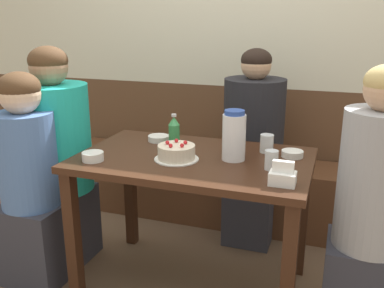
{
  "coord_description": "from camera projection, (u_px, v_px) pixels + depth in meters",
  "views": [
    {
      "loc": [
        0.66,
        -1.92,
        1.42
      ],
      "look_at": [
        -0.03,
        0.05,
        0.79
      ],
      "focal_mm": 40.0,
      "sensor_mm": 36.0,
      "label": 1
    }
  ],
  "objects": [
    {
      "name": "ground_plane",
      "position": [
        193.0,
        285.0,
        2.35
      ],
      "size": [
        12.0,
        12.0,
        0.0
      ],
      "primitive_type": "plane",
      "color": "brown"
    },
    {
      "name": "back_wall",
      "position": [
        243.0,
        42.0,
        2.95
      ],
      "size": [
        4.8,
        0.04,
        2.5
      ],
      "color": "brown",
      "rests_on": "ground_plane"
    },
    {
      "name": "bench_seat",
      "position": [
        232.0,
        190.0,
        3.04
      ],
      "size": [
        2.46,
        0.38,
        0.46
      ],
      "color": "#56331E",
      "rests_on": "ground_plane"
    },
    {
      "name": "dining_table",
      "position": [
        194.0,
        178.0,
        2.17
      ],
      "size": [
        1.16,
        0.73,
        0.74
      ],
      "color": "#381E11",
      "rests_on": "ground_plane"
    },
    {
      "name": "birthday_cake",
      "position": [
        176.0,
        153.0,
        2.09
      ],
      "size": [
        0.22,
        0.22,
        0.09
      ],
      "color": "white",
      "rests_on": "dining_table"
    },
    {
      "name": "water_pitcher",
      "position": [
        234.0,
        136.0,
        2.07
      ],
      "size": [
        0.11,
        0.11,
        0.25
      ],
      "color": "white",
      "rests_on": "dining_table"
    },
    {
      "name": "soju_bottle",
      "position": [
        174.0,
        131.0,
        2.3
      ],
      "size": [
        0.06,
        0.06,
        0.18
      ],
      "color": "#388E4C",
      "rests_on": "dining_table"
    },
    {
      "name": "napkin_holder",
      "position": [
        283.0,
        176.0,
        1.78
      ],
      "size": [
        0.11,
        0.08,
        0.11
      ],
      "color": "white",
      "rests_on": "dining_table"
    },
    {
      "name": "bowl_soup_white",
      "position": [
        93.0,
        156.0,
        2.08
      ],
      "size": [
        0.1,
        0.1,
        0.04
      ],
      "color": "white",
      "rests_on": "dining_table"
    },
    {
      "name": "bowl_rice_small",
      "position": [
        292.0,
        154.0,
        2.14
      ],
      "size": [
        0.11,
        0.11,
        0.03
      ],
      "color": "white",
      "rests_on": "dining_table"
    },
    {
      "name": "bowl_side_dish",
      "position": [
        159.0,
        138.0,
        2.41
      ],
      "size": [
        0.12,
        0.12,
        0.03
      ],
      "color": "white",
      "rests_on": "dining_table"
    },
    {
      "name": "glass_water_tall",
      "position": [
        271.0,
        160.0,
        1.95
      ],
      "size": [
        0.06,
        0.06,
        0.09
      ],
      "color": "silver",
      "rests_on": "dining_table"
    },
    {
      "name": "glass_tumbler_short",
      "position": [
        267.0,
        143.0,
        2.2
      ],
      "size": [
        0.07,
        0.07,
        0.09
      ],
      "color": "silver",
      "rests_on": "dining_table"
    },
    {
      "name": "person_teal_shirt",
      "position": [
        371.0,
        217.0,
        1.85
      ],
      "size": [
        0.34,
        0.31,
        1.24
      ],
      "rotation": [
        0.0,
        0.0,
        3.14
      ],
      "color": "#33333D",
      "rests_on": "ground_plane"
    },
    {
      "name": "person_pale_blue_shirt",
      "position": [
        253.0,
        150.0,
        2.69
      ],
      "size": [
        0.37,
        0.37,
        1.24
      ],
      "rotation": [
        0.0,
        0.0,
        -1.57
      ],
      "color": "#33333D",
      "rests_on": "ground_plane"
    },
    {
      "name": "person_grey_tee",
      "position": [
        31.0,
        187.0,
        2.27
      ],
      "size": [
        0.34,
        0.31,
        1.16
      ],
      "color": "#33333D",
      "rests_on": "ground_plane"
    },
    {
      "name": "person_dark_striped",
      "position": [
        57.0,
        157.0,
        2.46
      ],
      "size": [
        0.4,
        0.4,
        1.27
      ],
      "color": "#33333D",
      "rests_on": "ground_plane"
    }
  ]
}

